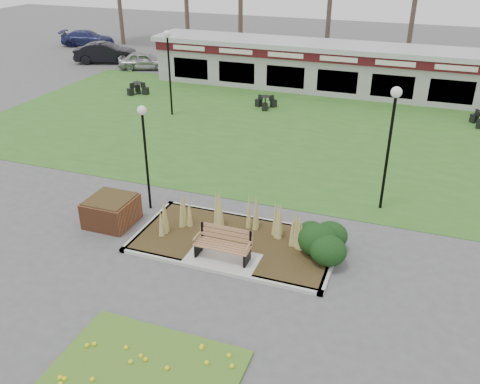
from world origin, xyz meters
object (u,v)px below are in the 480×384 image
(food_pavilion, at_px, (342,68))
(car_silver, at_px, (145,60))
(lamp_post_far_left, at_px, (168,54))
(bistro_set_b, at_px, (266,104))
(car_black, at_px, (106,53))
(park_bench, at_px, (224,243))
(brick_planter, at_px, (111,211))
(bistro_set_a, at_px, (138,90))
(car_blue, at_px, (88,38))
(lamp_post_mid_right, at_px, (392,122))
(lamp_post_near_left, at_px, (144,135))

(food_pavilion, bearing_deg, car_silver, 175.90)
(lamp_post_far_left, relative_size, bistro_set_b, 3.59)
(car_silver, bearing_deg, lamp_post_far_left, -162.51)
(bistro_set_b, distance_m, car_black, 16.40)
(park_bench, xyz_separation_m, bistro_set_b, (-3.37, 14.84, -0.34))
(brick_planter, relative_size, bistro_set_b, 1.20)
(brick_planter, relative_size, bistro_set_a, 1.11)
(car_black, bearing_deg, park_bench, -161.12)
(lamp_post_far_left, relative_size, car_blue, 0.98)
(bistro_set_a, bearing_deg, park_bench, -51.95)
(brick_planter, xyz_separation_m, bistro_set_a, (-7.26, 14.14, -0.22))
(food_pavilion, relative_size, lamp_post_mid_right, 5.53)
(lamp_post_near_left, height_order, bistro_set_a, lamp_post_near_left)
(park_bench, bearing_deg, lamp_post_mid_right, 50.67)
(brick_planter, xyz_separation_m, bistro_set_b, (1.03, 14.09, -0.23))
(bistro_set_a, xyz_separation_m, car_blue, (-11.94, 11.86, 0.41))
(lamp_post_far_left, distance_m, bistro_set_a, 5.69)
(bistro_set_a, bearing_deg, lamp_post_near_left, -58.05)
(park_bench, relative_size, lamp_post_mid_right, 0.38)
(lamp_post_mid_right, xyz_separation_m, car_silver, (-18.55, 15.76, -2.60))
(car_black, distance_m, car_blue, 7.41)
(lamp_post_mid_right, relative_size, bistro_set_b, 3.57)
(car_silver, xyz_separation_m, car_black, (-3.85, 0.81, 0.12))
(food_pavilion, bearing_deg, bistro_set_a, -157.52)
(park_bench, height_order, car_silver, car_silver)
(brick_planter, height_order, lamp_post_mid_right, lamp_post_mid_right)
(lamp_post_mid_right, height_order, car_blue, lamp_post_mid_right)
(lamp_post_mid_right, xyz_separation_m, bistro_set_b, (-7.45, 9.86, -3.00))
(food_pavilion, distance_m, bistro_set_a, 12.67)
(lamp_post_near_left, relative_size, car_blue, 0.83)
(park_bench, distance_m, lamp_post_mid_right, 6.97)
(lamp_post_near_left, relative_size, bistro_set_b, 3.06)
(bistro_set_a, bearing_deg, lamp_post_mid_right, -32.17)
(lamp_post_mid_right, xyz_separation_m, lamp_post_far_left, (-11.91, 6.96, 0.02))
(car_blue, bearing_deg, brick_planter, -160.75)
(lamp_post_near_left, relative_size, lamp_post_mid_right, 0.86)
(bistro_set_a, relative_size, bistro_set_b, 1.08)
(car_silver, bearing_deg, bistro_set_b, -137.59)
(lamp_post_near_left, height_order, lamp_post_mid_right, lamp_post_mid_right)
(lamp_post_mid_right, distance_m, lamp_post_far_left, 13.79)
(lamp_post_near_left, xyz_separation_m, bistro_set_b, (0.33, 12.70, -2.54))
(bistro_set_a, relative_size, car_blue, 0.29)
(lamp_post_far_left, bearing_deg, park_bench, -56.80)
(bistro_set_a, bearing_deg, lamp_post_far_left, -37.47)
(food_pavilion, relative_size, lamp_post_far_left, 5.49)
(lamp_post_far_left, distance_m, car_black, 14.45)
(car_silver, bearing_deg, lamp_post_near_left, -169.53)
(park_bench, height_order, brick_planter, park_bench)
(brick_planter, bearing_deg, lamp_post_far_left, 106.98)
(park_bench, distance_m, lamp_post_far_left, 14.53)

